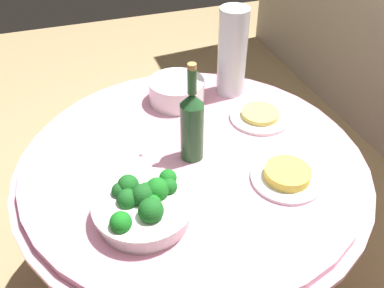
# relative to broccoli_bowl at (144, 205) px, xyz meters

# --- Properties ---
(ground_plane) EXTENTS (6.00, 6.00, 0.00)m
(ground_plane) POSITION_rel_broccoli_bowl_xyz_m (-0.21, 0.21, -0.79)
(ground_plane) COLOR tan
(buffet_table) EXTENTS (1.16, 1.16, 0.74)m
(buffet_table) POSITION_rel_broccoli_bowl_xyz_m (-0.21, 0.21, -0.41)
(buffet_table) COLOR maroon
(buffet_table) RESTS_ON ground_plane
(broccoli_bowl) EXTENTS (0.28, 0.28, 0.12)m
(broccoli_bowl) POSITION_rel_broccoli_bowl_xyz_m (0.00, 0.00, 0.00)
(broccoli_bowl) COLOR white
(broccoli_bowl) RESTS_ON buffet_table
(plate_stack) EXTENTS (0.21, 0.21, 0.09)m
(plate_stack) POSITION_rel_broccoli_bowl_xyz_m (-0.53, 0.26, -0.00)
(plate_stack) COLOR white
(plate_stack) RESTS_ON buffet_table
(wine_bottle) EXTENTS (0.07, 0.07, 0.34)m
(wine_bottle) POSITION_rel_broccoli_bowl_xyz_m (-0.21, 0.21, 0.08)
(wine_bottle) COLOR #214F26
(wine_bottle) RESTS_ON buffet_table
(decorative_fruit_vase) EXTENTS (0.11, 0.11, 0.34)m
(decorative_fruit_vase) POSITION_rel_broccoli_bowl_xyz_m (-0.54, 0.48, 0.11)
(decorative_fruit_vase) COLOR silver
(decorative_fruit_vase) RESTS_ON buffet_table
(serving_tongs) EXTENTS (0.16, 0.12, 0.01)m
(serving_tongs) POSITION_rel_broccoli_bowl_xyz_m (-0.20, 0.02, -0.04)
(serving_tongs) COLOR silver
(serving_tongs) RESTS_ON buffet_table
(food_plate_noodles) EXTENTS (0.22, 0.22, 0.03)m
(food_plate_noodles) POSITION_rel_broccoli_bowl_xyz_m (-0.33, 0.51, -0.04)
(food_plate_noodles) COLOR white
(food_plate_noodles) RESTS_ON buffet_table
(food_plate_fried_egg) EXTENTS (0.22, 0.22, 0.04)m
(food_plate_fried_egg) POSITION_rel_broccoli_bowl_xyz_m (-0.00, 0.45, -0.03)
(food_plate_fried_egg) COLOR white
(food_plate_fried_egg) RESTS_ON buffet_table
(label_placard_front) EXTENTS (0.05, 0.03, 0.05)m
(label_placard_front) POSITION_rel_broccoli_bowl_xyz_m (-0.31, 0.26, -0.02)
(label_placard_front) COLOR white
(label_placard_front) RESTS_ON buffet_table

